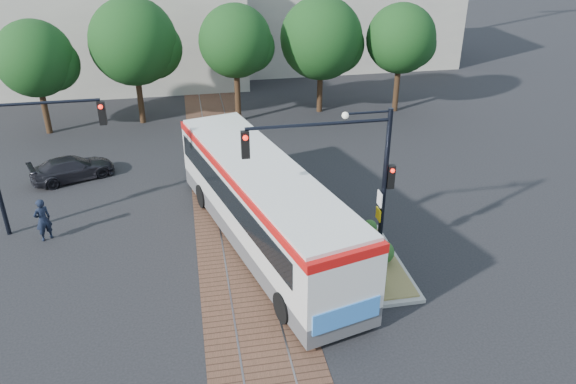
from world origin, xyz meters
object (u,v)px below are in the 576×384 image
object	(u,v)px
city_bus	(263,201)
traffic_island	(372,256)
officer	(43,220)
signal_pole_main	(353,166)
signal_pole_left	(18,147)
parked_car	(72,168)

from	to	relation	value
city_bus	traffic_island	bearing A→B (deg)	-44.17
officer	signal_pole_main	bearing A→B (deg)	124.91
city_bus	traffic_island	world-z (taller)	city_bus
signal_pole_left	traffic_island	bearing A→B (deg)	-20.36
traffic_island	officer	distance (m)	13.36
city_bus	traffic_island	size ratio (longest dim) A/B	2.55
city_bus	signal_pole_main	size ratio (longest dim) A/B	2.21
city_bus	signal_pole_left	size ratio (longest dim) A/B	2.21
signal_pole_main	signal_pole_left	world-z (taller)	signal_pole_main
signal_pole_left	officer	world-z (taller)	signal_pole_left
traffic_island	parked_car	size ratio (longest dim) A/B	1.29
traffic_island	parked_car	bearing A→B (deg)	141.33
parked_car	city_bus	bearing A→B (deg)	-153.73
signal_pole_main	parked_car	distance (m)	15.53
officer	signal_pole_left	bearing A→B (deg)	-91.19
signal_pole_left	signal_pole_main	bearing A→B (deg)	-21.45
traffic_island	officer	bearing A→B (deg)	161.83
signal_pole_main	parked_car	size ratio (longest dim) A/B	1.49
traffic_island	signal_pole_left	bearing A→B (deg)	159.64
city_bus	officer	distance (m)	9.06
signal_pole_left	city_bus	bearing A→B (deg)	-16.14
traffic_island	signal_pole_main	bearing A→B (deg)	174.64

